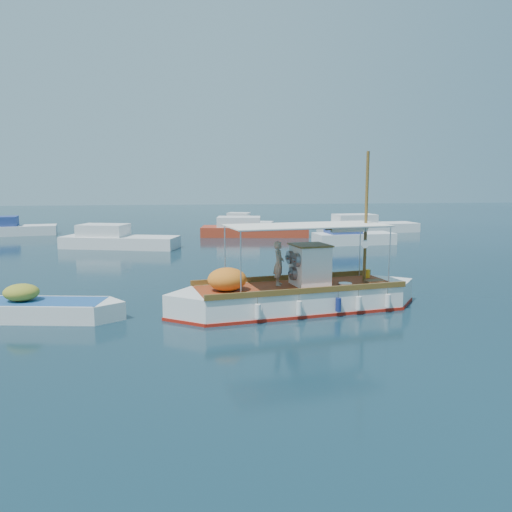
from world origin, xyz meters
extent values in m
plane|color=black|center=(0.00, 0.00, 0.00)|extent=(160.00, 160.00, 0.00)
cube|color=white|center=(0.44, -0.70, 0.33)|extent=(7.33, 3.44, 1.03)
cube|color=white|center=(-3.04, -1.26, 0.33)|extent=(2.32, 2.32, 1.03)
cube|color=white|center=(3.91, -0.13, 0.33)|extent=(2.32, 2.32, 1.03)
cube|color=#9C1A0F|center=(0.44, -0.70, 0.02)|extent=(7.44, 3.53, 0.17)
cube|color=maroon|center=(0.44, -0.70, 0.83)|extent=(7.30, 3.26, 0.06)
cube|color=brown|center=(0.25, 0.47, 0.94)|extent=(7.06, 1.23, 0.19)
cube|color=brown|center=(0.62, -1.87, 0.94)|extent=(7.06, 1.23, 0.19)
cube|color=white|center=(0.90, -0.62, 1.55)|extent=(1.31, 1.39, 1.41)
cube|color=brown|center=(0.90, -0.62, 2.28)|extent=(1.42, 1.49, 0.06)
cylinder|color=slate|center=(0.34, -1.02, 1.83)|extent=(0.28, 0.50, 0.47)
cylinder|color=slate|center=(0.25, -0.42, 1.83)|extent=(0.28, 0.50, 0.47)
cylinder|color=slate|center=(0.30, -0.72, 1.32)|extent=(0.28, 0.50, 0.47)
cylinder|color=brown|center=(3.03, -0.28, 3.19)|extent=(0.13, 0.13, 4.70)
cylinder|color=brown|center=(2.29, -0.40, 2.82)|extent=(1.68, 0.34, 0.08)
cylinder|color=silver|center=(-2.05, -0.05, 1.90)|extent=(0.05, 0.05, 2.11)
cylinder|color=silver|center=(-1.72, -2.09, 1.90)|extent=(0.05, 0.05, 2.11)
cylinder|color=silver|center=(3.24, 0.80, 1.90)|extent=(0.05, 0.05, 2.11)
cylinder|color=silver|center=(3.57, -1.24, 1.90)|extent=(0.05, 0.05, 2.11)
cube|color=white|center=(0.76, -0.64, 2.98)|extent=(5.83, 3.11, 0.04)
ellipsoid|color=orange|center=(-2.07, -1.10, 1.24)|extent=(1.48, 1.31, 0.79)
cube|color=orange|center=(1.56, 0.01, 1.03)|extent=(0.26, 0.20, 0.38)
cylinder|color=orange|center=(3.39, 0.45, 1.01)|extent=(0.32, 0.32, 0.32)
cube|color=brown|center=(3.28, -0.62, 0.90)|extent=(0.67, 0.51, 0.11)
cylinder|color=#B2B2B2|center=(2.10, -0.95, 0.90)|extent=(0.54, 0.54, 0.11)
cylinder|color=white|center=(2.63, -1.34, 2.38)|extent=(0.28, 0.07, 0.28)
cylinder|color=white|center=(-1.21, -2.29, 0.42)|extent=(0.22, 0.22, 0.45)
cylinder|color=navy|center=(1.57, -1.85, 0.42)|extent=(0.22, 0.22, 0.45)
cylinder|color=white|center=(3.43, -1.55, 0.42)|extent=(0.22, 0.22, 0.45)
imported|color=#A59C89|center=(-0.18, -0.44, 1.63)|extent=(0.51, 0.64, 1.55)
cube|color=white|center=(-8.11, -0.68, 0.22)|extent=(4.18, 2.23, 0.78)
cube|color=white|center=(-6.16, -1.03, 0.22)|extent=(1.52, 1.52, 0.78)
cube|color=#1F5091|center=(-8.11, -0.68, 0.59)|extent=(4.15, 2.06, 0.04)
ellipsoid|color=#9F9B2D|center=(-8.78, -0.55, 0.89)|extent=(1.28, 1.12, 0.57)
cube|color=silver|center=(-7.75, 17.06, 0.30)|extent=(8.15, 4.53, 1.00)
cube|color=silver|center=(-8.87, 17.40, 1.20)|extent=(3.57, 2.85, 0.80)
cube|color=#A8321C|center=(2.32, 23.04, 0.30)|extent=(9.02, 4.14, 1.00)
cube|color=silver|center=(1.03, 23.25, 1.20)|extent=(3.81, 2.90, 0.80)
cube|color=silver|center=(8.65, 16.86, 0.30)|extent=(5.81, 2.60, 1.00)
cube|color=navy|center=(7.80, 16.80, 1.20)|extent=(2.40, 2.03, 0.80)
cube|color=silver|center=(12.80, 24.97, 0.30)|extent=(8.97, 3.27, 1.00)
cube|color=silver|center=(11.49, 24.87, 1.20)|extent=(3.68, 2.47, 0.80)
cube|color=silver|center=(-17.55, 26.61, 0.30)|extent=(6.97, 3.54, 1.00)
cube|color=navy|center=(-18.53, 26.41, 1.20)|extent=(2.99, 2.43, 0.80)
cube|color=silver|center=(2.30, 28.28, 0.30)|extent=(5.25, 3.44, 1.00)
cube|color=silver|center=(1.61, 28.52, 1.20)|extent=(2.38, 2.23, 0.80)
camera|label=1|loc=(-3.47, -17.45, 4.50)|focal=35.00mm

